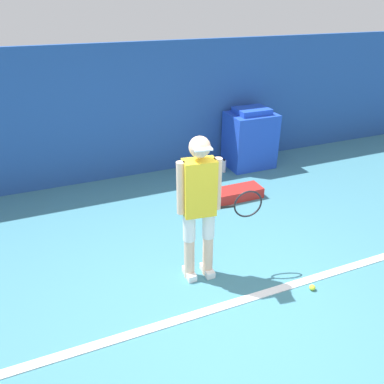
% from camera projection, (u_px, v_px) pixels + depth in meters
% --- Properties ---
extents(ground_plane, '(24.00, 24.00, 0.00)m').
position_uv_depth(ground_plane, '(231.00, 304.00, 3.99)').
color(ground_plane, teal).
extents(back_wall, '(24.00, 0.10, 2.29)m').
position_uv_depth(back_wall, '(136.00, 112.00, 6.47)').
color(back_wall, '#234C99').
rests_on(back_wall, ground_plane).
extents(court_baseline, '(21.60, 0.10, 0.01)m').
position_uv_depth(court_baseline, '(231.00, 304.00, 3.99)').
color(court_baseline, white).
rests_on(court_baseline, ground_plane).
extents(tennis_player, '(0.97, 0.30, 1.71)m').
position_uv_depth(tennis_player, '(200.00, 204.00, 3.98)').
color(tennis_player, beige).
rests_on(tennis_player, ground_plane).
extents(tennis_ball, '(0.07, 0.07, 0.07)m').
position_uv_depth(tennis_ball, '(312.00, 287.00, 4.18)').
color(tennis_ball, '#D1E533').
rests_on(tennis_ball, ground_plane).
extents(covered_chair, '(0.86, 0.69, 1.13)m').
position_uv_depth(covered_chair, '(250.00, 139.00, 7.06)').
color(covered_chair, blue).
rests_on(covered_chair, ground_plane).
extents(equipment_bag, '(0.87, 0.34, 0.17)m').
position_uv_depth(equipment_bag, '(235.00, 194.00, 6.07)').
color(equipment_bag, '#B2231E').
rests_on(equipment_bag, ground_plane).
extents(water_bottle, '(0.07, 0.07, 0.26)m').
position_uv_depth(water_bottle, '(224.00, 166.00, 6.97)').
color(water_bottle, white).
rests_on(water_bottle, ground_plane).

